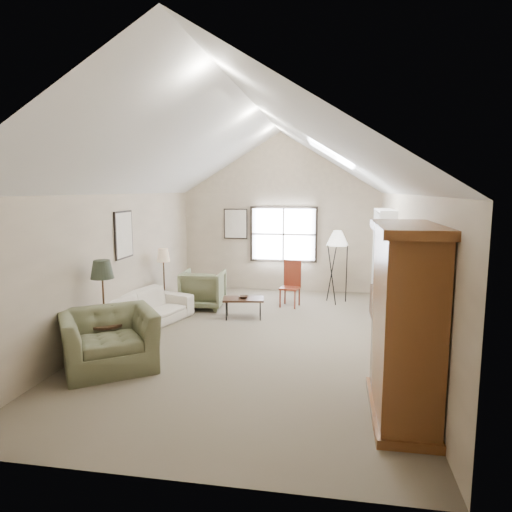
% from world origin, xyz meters
% --- Properties ---
extents(room_shell, '(5.01, 8.01, 4.00)m').
position_xyz_m(room_shell, '(0.00, 0.00, 3.21)').
color(room_shell, '#655C48').
rests_on(room_shell, ground).
extents(window, '(1.72, 0.08, 1.42)m').
position_xyz_m(window, '(0.10, 3.96, 1.45)').
color(window, black).
rests_on(window, room_shell).
extents(skylight, '(0.80, 1.20, 0.52)m').
position_xyz_m(skylight, '(1.30, 0.90, 3.22)').
color(skylight, white).
rests_on(skylight, room_shell).
extents(wall_art, '(1.97, 3.71, 0.88)m').
position_xyz_m(wall_art, '(-1.88, 1.94, 1.73)').
color(wall_art, black).
rests_on(wall_art, room_shell).
extents(armoire, '(0.60, 1.50, 2.20)m').
position_xyz_m(armoire, '(2.18, -2.40, 1.10)').
color(armoire, brown).
rests_on(armoire, ground).
extents(tv_alcove, '(0.32, 1.30, 2.10)m').
position_xyz_m(tv_alcove, '(2.34, 1.60, 1.15)').
color(tv_alcove, white).
rests_on(tv_alcove, ground).
extents(media_console, '(0.34, 1.18, 0.60)m').
position_xyz_m(media_console, '(2.32, 1.60, 0.30)').
color(media_console, '#382316').
rests_on(media_console, ground).
extents(tv_panel, '(0.05, 0.90, 0.55)m').
position_xyz_m(tv_panel, '(2.32, 1.60, 0.92)').
color(tv_panel, black).
rests_on(tv_panel, media_console).
extents(sofa, '(1.43, 2.33, 0.64)m').
position_xyz_m(sofa, '(-2.16, 0.35, 0.32)').
color(sofa, beige).
rests_on(sofa, ground).
extents(armchair_near, '(1.71, 1.68, 0.84)m').
position_xyz_m(armchair_near, '(-1.82, -1.66, 0.42)').
color(armchair_near, '#595E42').
rests_on(armchair_near, ground).
extents(armchair_far, '(0.93, 0.96, 0.83)m').
position_xyz_m(armchair_far, '(-1.43, 1.88, 0.41)').
color(armchair_far, '#67704E').
rests_on(armchair_far, ground).
extents(coffee_table, '(0.88, 0.58, 0.42)m').
position_xyz_m(coffee_table, '(-0.40, 1.20, 0.21)').
color(coffee_table, '#321D14').
rests_on(coffee_table, ground).
extents(bowl, '(0.23, 0.23, 0.05)m').
position_xyz_m(bowl, '(-0.40, 1.20, 0.44)').
color(bowl, '#382817').
rests_on(bowl, coffee_table).
extents(side_table, '(0.68, 0.68, 0.54)m').
position_xyz_m(side_table, '(-2.06, -1.25, 0.27)').
color(side_table, '#391F17').
rests_on(side_table, ground).
extents(side_chair, '(0.47, 0.47, 1.02)m').
position_xyz_m(side_chair, '(0.43, 2.31, 0.51)').
color(side_chair, maroon).
rests_on(side_chair, ground).
extents(tripod_lamp, '(0.59, 0.59, 1.70)m').
position_xyz_m(tripod_lamp, '(1.45, 2.81, 0.85)').
color(tripod_lamp, white).
rests_on(tripod_lamp, ground).
extents(dark_lamp, '(0.45, 0.45, 1.52)m').
position_xyz_m(dark_lamp, '(-2.20, -1.05, 0.76)').
color(dark_lamp, black).
rests_on(dark_lamp, ground).
extents(tan_lamp, '(0.34, 0.34, 1.36)m').
position_xyz_m(tan_lamp, '(-2.20, 1.55, 0.68)').
color(tan_lamp, tan).
rests_on(tan_lamp, ground).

